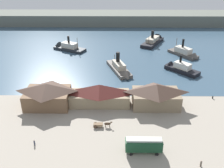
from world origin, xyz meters
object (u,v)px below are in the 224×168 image
(ferry_shed_east_terminal, at_px, (156,95))
(horse_cart, at_px, (102,124))
(pedestrian_by_tram, at_px, (34,143))
(street_tram, at_px, (144,144))
(ferry_departing_north, at_px, (179,68))
(mooring_post_west, at_px, (213,97))
(ferry_moored_east, at_px, (66,47))
(ferry_shed_customs_shed, at_px, (47,94))
(ferry_outer_harbor, at_px, (121,70))
(pedestrian_walking_east, at_px, (201,164))
(ferry_approaching_east, at_px, (186,53))
(ferry_approaching_west, at_px, (154,40))
(ferry_shed_west_terminal, at_px, (100,94))

(ferry_shed_east_terminal, distance_m, horse_cart, 21.69)
(pedestrian_by_tram, bearing_deg, street_tram, -4.87)
(ferry_shed_east_terminal, bearing_deg, ferry_departing_north, 64.78)
(horse_cart, xyz_separation_m, mooring_post_west, (38.60, 17.18, -0.48))
(ferry_shed_east_terminal, relative_size, pedestrian_by_tram, 9.91)
(ferry_moored_east, bearing_deg, ferry_shed_customs_shed, -85.80)
(ferry_outer_harbor, bearing_deg, ferry_moored_east, 133.68)
(horse_cart, relative_size, pedestrian_walking_east, 3.21)
(pedestrian_walking_east, distance_m, ferry_departing_north, 60.24)
(ferry_outer_harbor, bearing_deg, ferry_departing_north, 5.09)
(mooring_post_west, xyz_separation_m, ferry_departing_north, (-6.07, 26.93, -0.19))
(street_tram, xyz_separation_m, ferry_approaching_east, (29.18, 73.62, -2.25))
(mooring_post_west, xyz_separation_m, ferry_approaching_west, (-11.48, 68.07, -0.23))
(mooring_post_west, bearing_deg, ferry_outer_harbor, 142.53)
(ferry_shed_east_terminal, xyz_separation_m, horse_cart, (-17.56, -12.33, -3.11))
(street_tram, relative_size, ferry_approaching_east, 0.54)
(ferry_shed_customs_shed, bearing_deg, street_tram, -37.48)
(pedestrian_by_tram, distance_m, ferry_approaching_east, 91.87)
(ferry_shed_customs_shed, height_order, ferry_approaching_west, ferry_shed_customs_shed)
(ferry_approaching_east, height_order, ferry_approaching_west, ferry_approaching_east)
(ferry_approaching_west, bearing_deg, ferry_shed_customs_shed, -122.03)
(ferry_approaching_east, bearing_deg, horse_cart, -122.76)
(mooring_post_west, xyz_separation_m, ferry_moored_east, (-61.65, 55.54, -0.31))
(horse_cart, xyz_separation_m, pedestrian_walking_east, (24.64, -15.61, -0.13))
(pedestrian_by_tram, bearing_deg, ferry_moored_east, 93.81)
(street_tram, bearing_deg, ferry_moored_east, 112.35)
(ferry_shed_east_terminal, xyz_separation_m, pedestrian_walking_east, (7.08, -27.94, -3.24))
(pedestrian_walking_east, bearing_deg, ferry_shed_east_terminal, 104.21)
(ferry_shed_east_terminal, height_order, ferry_departing_north, ferry_shed_east_terminal)
(ferry_shed_west_terminal, relative_size, pedestrian_walking_east, 11.59)
(horse_cart, relative_size, mooring_post_west, 6.27)
(pedestrian_by_tram, bearing_deg, mooring_post_west, 24.36)
(street_tram, xyz_separation_m, pedestrian_by_tram, (-28.93, 2.47, -1.78))
(ferry_shed_west_terminal, xyz_separation_m, ferry_approaching_west, (28.37, 72.13, -3.52))
(street_tram, distance_m, ferry_departing_north, 58.88)
(ferry_shed_customs_shed, relative_size, mooring_post_west, 16.45)
(pedestrian_by_tram, bearing_deg, horse_cart, 25.14)
(street_tram, xyz_separation_m, pedestrian_walking_east, (13.36, -4.86, -1.70))
(ferry_shed_west_terminal, bearing_deg, ferry_departing_north, 42.54)
(ferry_shed_customs_shed, bearing_deg, pedestrian_walking_east, -32.71)
(street_tram, distance_m, ferry_moored_east, 90.29)
(ferry_shed_customs_shed, height_order, ferry_shed_west_terminal, ferry_shed_customs_shed)
(horse_cart, relative_size, ferry_outer_harbor, 0.26)
(pedestrian_walking_east, bearing_deg, ferry_approaching_east, 78.60)
(ferry_shed_customs_shed, xyz_separation_m, ferry_moored_east, (-4.45, 60.57, -3.98))
(horse_cart, bearing_deg, ferry_moored_east, 107.58)
(ferry_outer_harbor, xyz_separation_m, ferry_moored_east, (-29.55, 30.93, -0.04))
(horse_cart, distance_m, mooring_post_west, 42.26)
(pedestrian_by_tram, xyz_separation_m, ferry_moored_east, (-5.39, 81.01, -0.59))
(ferry_shed_east_terminal, height_order, mooring_post_west, ferry_shed_east_terminal)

